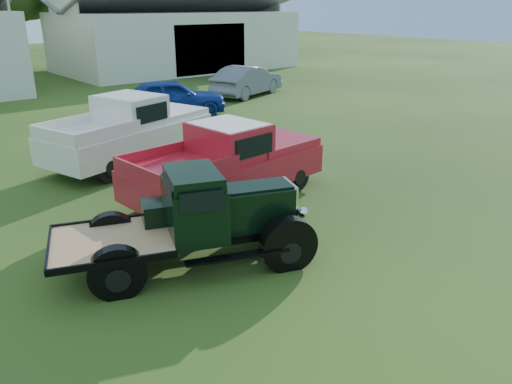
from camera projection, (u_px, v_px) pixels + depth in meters
ground at (289, 265)px, 9.27m from camera, size 120.00×120.00×0.00m
shed_right at (176, 32)px, 36.15m from camera, size 16.80×9.20×5.20m
tree_c at (16, 4)px, 34.43m from camera, size 5.40×5.40×9.00m
tree_e at (258, 1)px, 46.15m from camera, size 5.70×5.70×9.50m
vintage_flatbed at (190, 219)px, 8.99m from camera, size 4.93×3.35×1.82m
red_pickup at (226, 162)px, 12.10m from camera, size 5.41×2.46×1.92m
white_pickup at (129, 130)px, 14.92m from camera, size 5.82×3.54×2.00m
misc_car_blue at (172, 97)px, 21.41m from camera, size 4.95×3.41×1.56m
misc_car_grey at (247, 81)px, 26.05m from camera, size 4.98×3.08×1.55m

